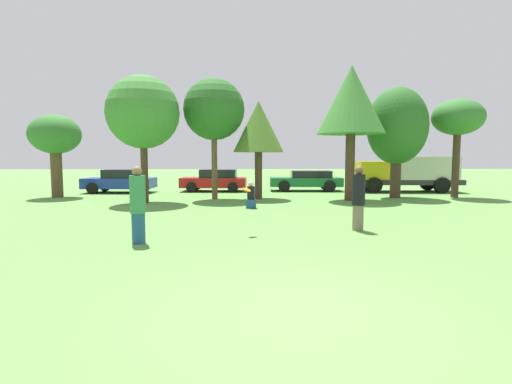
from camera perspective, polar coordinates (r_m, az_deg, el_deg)
The scene contains 16 objects.
ground_plane at distance 5.55m, azimuth 7.11°, elevation -17.08°, with size 120.00×120.00×0.00m, color #5B8E42.
person_thrower at distance 9.80m, azimuth -16.88°, elevation -1.80°, with size 0.37×0.37×1.87m.
person_catcher at distance 11.42m, azimuth 14.74°, elevation -0.90°, with size 0.36×0.36×1.83m.
frisbee at distance 10.44m, azimuth -1.39°, elevation 0.33°, with size 0.24×0.23×0.13m.
bystander_sitting at distance 15.89m, azimuth -0.75°, elevation -0.74°, with size 0.41×0.34×1.09m.
tree_0 at distance 22.59m, azimuth -27.31°, elevation 7.22°, with size 2.54×2.54×4.23m.
tree_1 at distance 18.52m, azimuth -16.20°, elevation 11.07°, with size 3.26×3.26×5.71m.
tree_2 at distance 19.44m, azimuth -6.17°, elevation 11.83°, with size 2.97×2.97×5.86m.
tree_3 at distance 19.29m, azimuth 0.37°, elevation 9.41°, with size 2.49×2.49×4.80m.
tree_4 at distance 19.32m, azimuth 13.76°, elevation 12.81°, with size 3.20×3.20×6.36m.
tree_5 at distance 21.13m, azimuth 19.92°, elevation 8.94°, with size 3.00×3.00×5.56m.
tree_6 at distance 22.57m, azimuth 27.41°, elevation 9.47°, with size 2.54×2.54×5.00m.
parked_car_blue at distance 24.03m, azimuth -19.14°, elevation 1.58°, with size 4.04×2.12×1.35m.
parked_car_red at distance 23.77m, azimuth -5.98°, elevation 1.75°, with size 4.01×2.16×1.33m.
parked_car_green at distance 24.09m, azimuth 7.44°, elevation 1.76°, with size 4.43×2.06×1.24m.
delivery_truck_yellow at distance 25.03m, azimuth 21.21°, elevation 2.76°, with size 6.29×2.49×2.09m.
Camera 1 is at (-0.84, -5.06, 2.10)m, focal length 27.37 mm.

